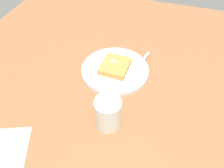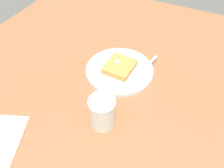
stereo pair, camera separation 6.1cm
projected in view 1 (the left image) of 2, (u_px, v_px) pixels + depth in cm
name	position (u px, v px, depth cm)	size (l,w,h in cm)	color
table_surface	(117.00, 90.00, 67.04)	(116.65, 116.65, 2.50)	#99643F
plate	(115.00, 70.00, 70.29)	(21.56, 21.56, 1.31)	silver
toast_slice_center	(115.00, 66.00, 69.20)	(8.42, 9.35, 1.87)	#C69446
butter_pat_primary	(113.00, 63.00, 67.80)	(1.46, 1.32, 1.46)	#ECEAB6
fork	(138.00, 68.00, 69.63)	(4.26, 16.00, 0.36)	silver
syrup_jar	(108.00, 114.00, 54.40)	(6.79, 6.79, 9.09)	#481C0A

